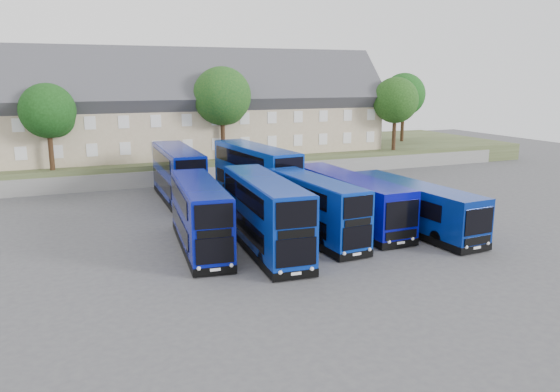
% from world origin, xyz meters
% --- Properties ---
extents(ground, '(120.00, 120.00, 0.00)m').
position_xyz_m(ground, '(0.00, 0.00, 0.00)').
color(ground, '#45454A').
rests_on(ground, ground).
extents(retaining_wall, '(70.00, 0.40, 1.50)m').
position_xyz_m(retaining_wall, '(0.00, 24.00, 0.75)').
color(retaining_wall, slate).
rests_on(retaining_wall, ground).
extents(earth_bank, '(80.00, 20.00, 2.00)m').
position_xyz_m(earth_bank, '(0.00, 34.00, 1.00)').
color(earth_bank, '#424A2A').
rests_on(earth_bank, ground).
extents(terrace_row, '(48.00, 10.40, 11.20)m').
position_xyz_m(terrace_row, '(-3.00, 30.00, 6.60)').
color(terrace_row, tan).
rests_on(terrace_row, earth_bank).
extents(dd_front_left, '(3.33, 10.29, 4.02)m').
position_xyz_m(dd_front_left, '(-6.00, 3.70, 1.97)').
color(dd_front_left, '#081193').
rests_on(dd_front_left, ground).
extents(dd_front_mid, '(3.25, 10.98, 4.31)m').
position_xyz_m(dd_front_mid, '(-2.50, 1.96, 2.11)').
color(dd_front_mid, '#082A9E').
rests_on(dd_front_mid, ground).
extents(dd_front_right, '(2.80, 9.87, 3.87)m').
position_xyz_m(dd_front_right, '(1.26, 2.95, 1.90)').
color(dd_front_right, '#082FA0').
rests_on(dd_front_right, ground).
extents(dd_rear_left, '(2.91, 11.22, 4.43)m').
position_xyz_m(dd_rear_left, '(-4.47, 16.87, 2.17)').
color(dd_rear_left, '#071688').
rests_on(dd_rear_left, ground).
extents(dd_rear_right, '(3.73, 11.72, 4.58)m').
position_xyz_m(dd_rear_right, '(1.41, 14.36, 2.25)').
color(dd_rear_right, '#08329F').
rests_on(dd_rear_right, ground).
extents(coach_east_a, '(2.92, 12.66, 3.45)m').
position_xyz_m(coach_east_a, '(4.94, 5.24, 1.69)').
color(coach_east_a, '#080A99').
rests_on(coach_east_a, ground).
extents(coach_east_b, '(3.23, 11.78, 3.18)m').
position_xyz_m(coach_east_b, '(8.22, 2.24, 1.56)').
color(coach_east_b, navy).
rests_on(coach_east_b, ground).
extents(tree_west, '(4.80, 4.80, 7.65)m').
position_xyz_m(tree_west, '(-13.85, 25.10, 7.05)').
color(tree_west, '#382314').
rests_on(tree_west, earth_bank).
extents(tree_mid, '(5.76, 5.76, 9.18)m').
position_xyz_m(tree_mid, '(2.15, 25.60, 8.07)').
color(tree_mid, '#382314').
rests_on(tree_mid, earth_bank).
extents(tree_east, '(5.12, 5.12, 8.16)m').
position_xyz_m(tree_east, '(22.15, 25.10, 7.39)').
color(tree_east, '#382314').
rests_on(tree_east, earth_bank).
extents(tree_far, '(5.44, 5.44, 8.67)m').
position_xyz_m(tree_far, '(28.15, 32.10, 7.73)').
color(tree_far, '#382314').
rests_on(tree_far, earth_bank).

